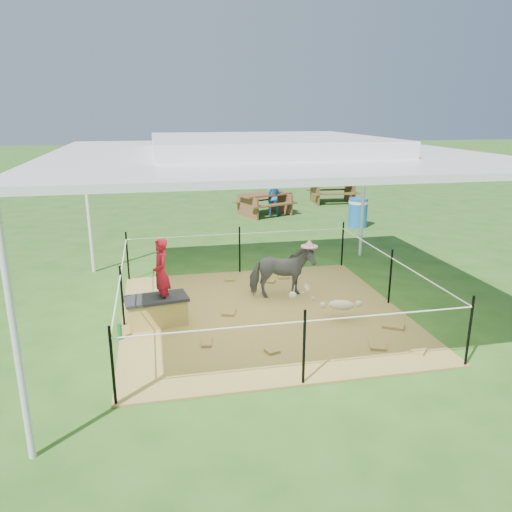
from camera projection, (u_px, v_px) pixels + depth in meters
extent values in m
plane|color=#2D5919|center=(263.00, 315.00, 8.31)|extent=(90.00, 90.00, 0.00)
cube|color=brown|center=(263.00, 314.00, 8.31)|extent=(4.60, 4.60, 0.03)
cylinder|color=silver|center=(88.00, 211.00, 10.18)|extent=(0.07, 0.07, 2.60)
cylinder|color=silver|center=(363.00, 201.00, 11.36)|extent=(0.07, 0.07, 2.60)
cylinder|color=silver|center=(15.00, 336.00, 4.54)|extent=(0.07, 0.07, 2.60)
cube|color=white|center=(264.00, 154.00, 7.57)|extent=(6.30, 6.30, 0.08)
cube|color=white|center=(264.00, 144.00, 7.53)|extent=(3.30, 3.30, 0.22)
cylinder|color=black|center=(128.00, 257.00, 9.84)|extent=(0.04, 0.04, 1.00)
cylinder|color=black|center=(240.00, 250.00, 10.29)|extent=(0.04, 0.04, 1.00)
cylinder|color=black|center=(342.00, 245.00, 10.73)|extent=(0.04, 0.04, 1.00)
cylinder|color=black|center=(122.00, 297.00, 7.73)|extent=(0.04, 0.04, 1.00)
cylinder|color=black|center=(390.00, 277.00, 8.62)|extent=(0.04, 0.04, 1.00)
cylinder|color=black|center=(113.00, 367.00, 5.62)|extent=(0.04, 0.04, 1.00)
cylinder|color=black|center=(304.00, 348.00, 6.06)|extent=(0.04, 0.04, 1.00)
cylinder|color=black|center=(469.00, 332.00, 6.50)|extent=(0.04, 0.04, 1.00)
cylinder|color=white|center=(239.00, 234.00, 10.19)|extent=(4.50, 0.02, 0.02)
cylinder|color=white|center=(305.00, 321.00, 5.96)|extent=(4.50, 0.02, 0.02)
cylinder|color=white|center=(392.00, 258.00, 8.52)|extent=(0.02, 4.50, 0.02)
cylinder|color=white|center=(120.00, 275.00, 7.63)|extent=(0.02, 4.50, 0.02)
cube|color=#AF923F|center=(157.00, 312.00, 7.83)|extent=(0.96, 0.58, 0.40)
cube|color=black|center=(156.00, 299.00, 7.77)|extent=(1.03, 0.64, 0.05)
imported|color=#B11124|center=(161.00, 267.00, 7.65)|extent=(0.32, 0.43, 1.08)
cylinder|color=#186E33|center=(120.00, 331.00, 7.32)|extent=(0.08, 0.08, 0.25)
imported|color=#45454A|center=(282.00, 272.00, 8.87)|extent=(1.15, 0.58, 0.95)
cylinder|color=pink|center=(282.00, 243.00, 8.72)|extent=(0.30, 0.30, 0.14)
cylinder|color=#1864B5|center=(358.00, 213.00, 14.44)|extent=(0.65, 0.65, 0.84)
cube|color=#57331E|center=(265.00, 204.00, 16.15)|extent=(2.03, 1.76, 0.71)
cube|color=brown|center=(332.00, 193.00, 18.30)|extent=(1.78, 1.34, 0.71)
imported|color=#2D6CA9|center=(272.00, 197.00, 16.03)|extent=(0.72, 0.65, 1.22)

